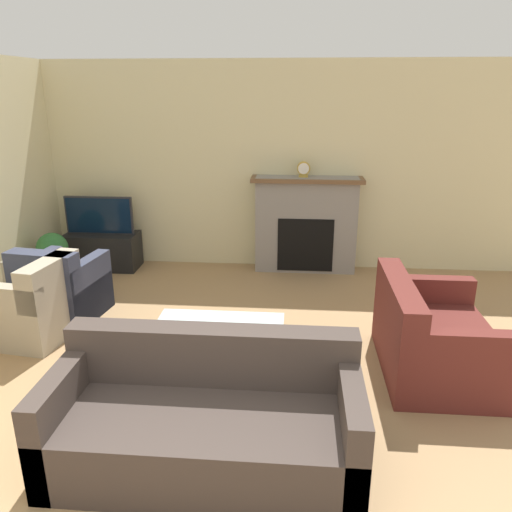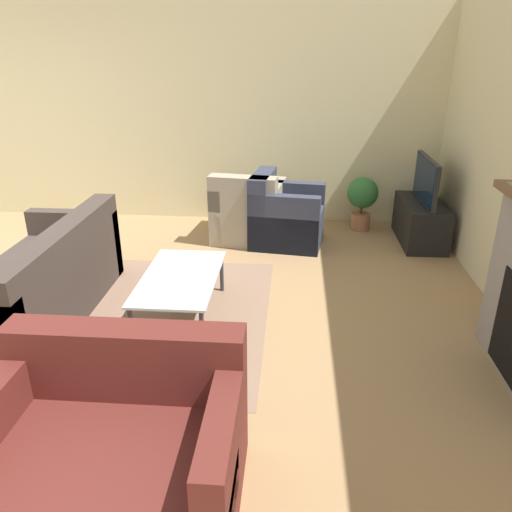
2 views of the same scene
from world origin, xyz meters
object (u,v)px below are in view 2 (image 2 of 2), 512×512
at_px(couch_sectional, 37,287).
at_px(armchair_accent, 284,218).
at_px(couch_loveseat, 114,451).
at_px(tv, 426,180).
at_px(coffee_table, 180,280).
at_px(potted_plant, 362,198).
at_px(armchair_by_window, 248,214).

height_order(couch_sectional, armchair_accent, same).
relative_size(couch_loveseat, armchair_accent, 1.43).
bearing_deg(tv, couch_sectional, -59.93).
relative_size(couch_sectional, coffee_table, 1.75).
bearing_deg(potted_plant, armchair_accent, -60.13).
bearing_deg(potted_plant, tv, 59.70).
height_order(couch_sectional, coffee_table, couch_sectional).
height_order(coffee_table, potted_plant, potted_plant).
bearing_deg(coffee_table, potted_plant, 143.10).
distance_m(tv, potted_plant, 0.81).
distance_m(armchair_accent, potted_plant, 1.10).
height_order(couch_loveseat, potted_plant, couch_loveseat).
bearing_deg(potted_plant, armchair_by_window, -73.27).
height_order(couch_sectional, couch_loveseat, same).
relative_size(couch_sectional, couch_loveseat, 1.57).
bearing_deg(couch_sectional, armchair_accent, 133.58).
bearing_deg(tv, armchair_by_window, -88.87).
distance_m(armchair_accent, coffee_table, 1.98).
bearing_deg(couch_loveseat, armchair_accent, 78.28).
height_order(tv, coffee_table, tv).
xyz_separation_m(tv, couch_loveseat, (3.81, -2.34, -0.45)).
bearing_deg(tv, couch_loveseat, -31.57).
distance_m(couch_sectional, armchair_accent, 2.77).
height_order(armchair_by_window, potted_plant, armchair_by_window).
xyz_separation_m(couch_sectional, coffee_table, (-0.10, 1.19, 0.06)).
bearing_deg(couch_sectional, armchair_by_window, 142.26).
xyz_separation_m(armchair_accent, potted_plant, (-0.54, 0.95, 0.11)).
distance_m(tv, couch_loveseat, 4.49).
xyz_separation_m(tv, couch_sectional, (2.08, -3.59, -0.45)).
distance_m(couch_loveseat, potted_plant, 4.51).
relative_size(tv, armchair_by_window, 0.99).
distance_m(coffee_table, potted_plant, 2.94).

